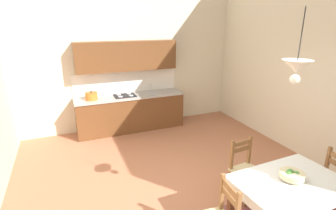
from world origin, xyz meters
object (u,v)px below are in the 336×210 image
object	(u,v)px
fruit_bowl	(292,175)
dining_table	(289,190)
kitchen_cabinetry	(130,97)
dining_chair_kitchen_side	(246,170)
pendant_lamp	(297,67)

from	to	relation	value
fruit_bowl	dining_table	bearing A→B (deg)	-139.50
dining_table	fruit_bowl	size ratio (longest dim) A/B	4.69
dining_table	fruit_bowl	world-z (taller)	fruit_bowl
kitchen_cabinetry	dining_chair_kitchen_side	bearing A→B (deg)	-73.63
dining_table	dining_chair_kitchen_side	size ratio (longest dim) A/B	1.51
kitchen_cabinetry	dining_chair_kitchen_side	size ratio (longest dim) A/B	2.87
dining_chair_kitchen_side	pendant_lamp	size ratio (longest dim) A/B	1.16
kitchen_cabinetry	fruit_bowl	distance (m)	4.22
kitchen_cabinetry	dining_table	bearing A→B (deg)	-76.62
dining_table	dining_chair_kitchen_side	distance (m)	0.83
dining_chair_kitchen_side	pendant_lamp	xyz separation A→B (m)	(-0.11, -0.74, 1.72)
pendant_lamp	dining_chair_kitchen_side	bearing A→B (deg)	81.76
fruit_bowl	kitchen_cabinetry	bearing A→B (deg)	103.96
dining_chair_kitchen_side	pendant_lamp	world-z (taller)	pendant_lamp
fruit_bowl	pendant_lamp	bearing A→B (deg)	166.10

